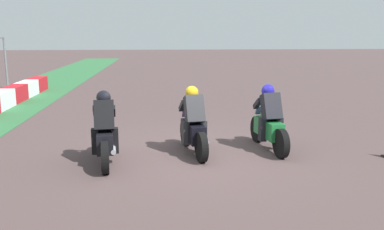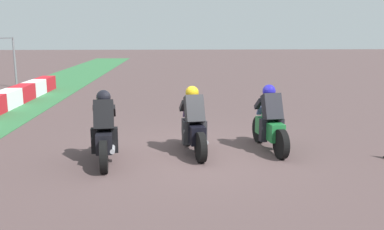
% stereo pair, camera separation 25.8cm
% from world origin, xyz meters
% --- Properties ---
extents(ground_plane, '(120.00, 120.00, 0.00)m').
position_xyz_m(ground_plane, '(0.00, 0.00, 0.00)').
color(ground_plane, '#503D3D').
extents(rider_lane_a, '(2.04, 0.59, 1.51)m').
position_xyz_m(rider_lane_a, '(0.27, -1.73, 0.62)').
color(rider_lane_a, black).
rests_on(rider_lane_a, ground_plane).
extents(rider_lane_b, '(2.03, 0.61, 1.51)m').
position_xyz_m(rider_lane_b, '(0.11, 0.04, 0.62)').
color(rider_lane_b, black).
rests_on(rider_lane_b, ground_plane).
extents(rider_lane_c, '(2.04, 0.57, 1.51)m').
position_xyz_m(rider_lane_c, '(-0.47, 1.91, 0.62)').
color(rider_lane_c, black).
rests_on(rider_lane_c, ground_plane).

